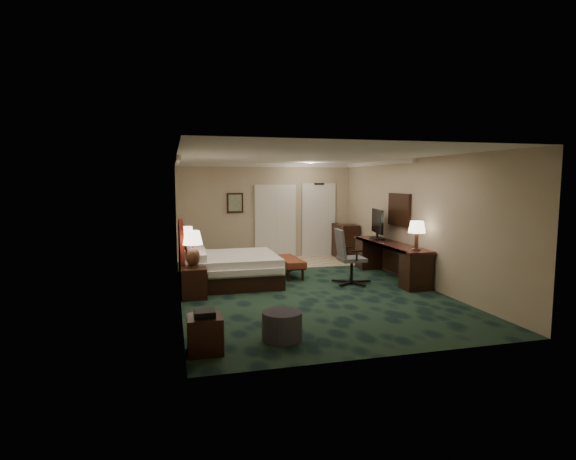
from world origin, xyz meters
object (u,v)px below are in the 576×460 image
object	(u,v)px
nightstand_far	(188,263)
tv	(377,224)
nightstand_near	(194,283)
side_table	(205,334)
desk	(390,260)
desk_chair	(352,257)
lamp_near	(193,249)
ottoman	(282,326)
lamp_far	(188,239)
bed	(231,269)
bed_bench	(289,267)
minibar	(345,241)

from	to	relation	value
nightstand_far	tv	bearing A→B (deg)	-12.39
nightstand_near	side_table	size ratio (longest dim) A/B	1.21
desk	desk_chair	xyz separation A→B (m)	(-1.09, -0.36, 0.20)
desk	desk_chair	distance (m)	1.16
tv	lamp_near	bearing A→B (deg)	-151.90
ottoman	tv	xyz separation A→B (m)	(3.34, 3.94, 0.97)
desk	lamp_far	bearing A→B (deg)	160.25
bed	side_table	bearing A→B (deg)	-102.29
lamp_near	desk	size ratio (longest dim) A/B	0.25
bed	nightstand_near	distance (m)	1.31
bed_bench	tv	bearing A→B (deg)	-4.90
lamp_far	bed_bench	bearing A→B (deg)	-20.46
lamp_far	side_table	world-z (taller)	lamp_far
desk_chair	minibar	size ratio (longest dim) A/B	1.23
desk_chair	lamp_far	bearing A→B (deg)	151.43
lamp_far	side_table	xyz separation A→B (m)	(0.02, -5.09, -0.59)
nightstand_far	bed_bench	xyz separation A→B (m)	(2.27, -0.88, -0.06)
nightstand_far	lamp_far	bearing A→B (deg)	-90.56
side_table	minibar	size ratio (longest dim) A/B	0.50
nightstand_near	lamp_near	xyz separation A→B (m)	(0.00, 0.05, 0.64)
desk	minibar	xyz separation A→B (m)	(0.01, 2.73, 0.08)
bed	lamp_far	xyz separation A→B (m)	(-0.86, 1.25, 0.52)
nightstand_far	desk_chair	distance (m)	3.92
lamp_near	tv	bearing A→B (deg)	15.98
lamp_far	desk	distance (m)	4.75
bed_bench	side_table	distance (m)	4.80
bed	nightstand_near	xyz separation A→B (m)	(-0.84, -1.01, -0.02)
bed	lamp_near	xyz separation A→B (m)	(-0.84, -0.95, 0.62)
bed	desk	world-z (taller)	desk
nightstand_far	side_table	world-z (taller)	nightstand_far
side_table	desk	xyz separation A→B (m)	(4.43, 3.49, 0.16)
bed_bench	side_table	size ratio (longest dim) A/B	2.59
ottoman	desk_chair	bearing A→B (deg)	52.30
desk_chair	bed	bearing A→B (deg)	165.95
bed	minibar	world-z (taller)	minibar
nightstand_far	tv	distance (m)	4.63
lamp_near	ottoman	distance (m)	2.98
bed	side_table	distance (m)	3.93
nightstand_far	minibar	xyz separation A→B (m)	(4.46, 1.10, 0.22)
desk_chair	bed_bench	bearing A→B (deg)	136.15
tv	ottoman	bearing A→B (deg)	-118.16
bed	tv	world-z (taller)	tv
lamp_far	ottoman	distance (m)	5.05
nightstand_far	lamp_near	size ratio (longest dim) A/B	0.76
bed_bench	ottoman	bearing A→B (deg)	-108.69
tv	bed_bench	bearing A→B (deg)	-170.31
minibar	desk_chair	bearing A→B (deg)	-109.57
ottoman	minibar	distance (m)	6.90
bed	lamp_near	world-z (taller)	lamp_near
lamp_far	desk	bearing A→B (deg)	-19.75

